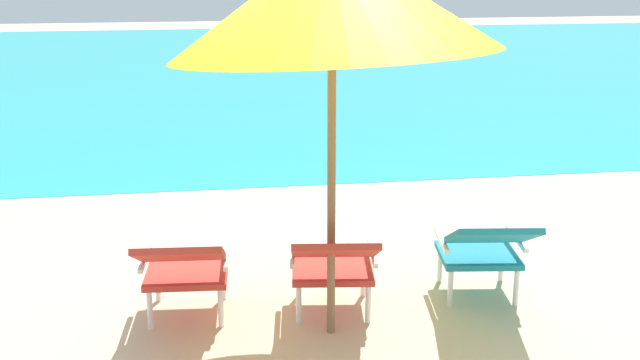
{
  "coord_description": "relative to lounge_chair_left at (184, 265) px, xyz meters",
  "views": [
    {
      "loc": [
        -0.87,
        -4.79,
        2.27
      ],
      "look_at": [
        0.0,
        0.56,
        0.75
      ],
      "focal_mm": 45.45,
      "sensor_mm": 36.0,
      "label": 1
    }
  ],
  "objects": [
    {
      "name": "ground_plane",
      "position": [
        0.95,
        4.02,
        -0.4
      ],
      "size": [
        40.0,
        40.0,
        0.0
      ],
      "primitive_type": "plane",
      "color": "beige"
    },
    {
      "name": "lounge_chair_left",
      "position": [
        0.0,
        0.0,
        0.0
      ],
      "size": [
        0.61,
        0.92,
        0.68
      ],
      "color": "red",
      "rests_on": "ground_plane"
    },
    {
      "name": "ocean_band",
      "position": [
        0.95,
        12.04,
        -0.4
      ],
      "size": [
        40.0,
        18.0,
        0.01
      ],
      "primitive_type": "cube",
      "color": "#28B2B7",
      "rests_on": "ground_plane"
    },
    {
      "name": "lounge_chair_right",
      "position": [
        1.96,
        0.02,
        0.0
      ],
      "size": [
        0.65,
        0.94,
        0.68
      ],
      "color": "teal",
      "rests_on": "ground_plane"
    },
    {
      "name": "lounge_chair_center",
      "position": [
        0.93,
        -0.08,
        0.0
      ],
      "size": [
        0.65,
        0.94,
        0.68
      ],
      "color": "red",
      "rests_on": "ground_plane"
    }
  ]
}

